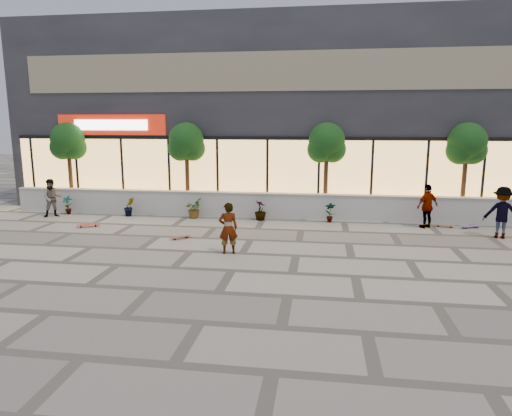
# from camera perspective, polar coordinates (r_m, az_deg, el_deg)

# --- Properties ---
(ground) EXTENTS (80.00, 80.00, 0.00)m
(ground) POSITION_cam_1_polar(r_m,az_deg,el_deg) (12.40, -3.06, -7.81)
(ground) COLOR #AAA593
(ground) RESTS_ON ground
(planter_wall) EXTENTS (22.00, 0.42, 1.04)m
(planter_wall) POSITION_cam_1_polar(r_m,az_deg,el_deg) (18.98, 1.06, 0.37)
(planter_wall) COLOR beige
(planter_wall) RESTS_ON ground
(retail_building) EXTENTS (24.00, 9.17, 8.50)m
(retail_building) POSITION_cam_1_polar(r_m,az_deg,el_deg) (24.12, 2.76, 11.46)
(retail_building) COLOR #25252A
(retail_building) RESTS_ON ground
(shrub_a) EXTENTS (0.43, 0.29, 0.81)m
(shrub_a) POSITION_cam_1_polar(r_m,az_deg,el_deg) (21.28, -22.48, 0.36)
(shrub_a) COLOR #133E15
(shrub_a) RESTS_ON ground
(shrub_b) EXTENTS (0.57, 0.57, 0.81)m
(shrub_b) POSITION_cam_1_polar(r_m,az_deg,el_deg) (20.00, -15.56, 0.16)
(shrub_b) COLOR #133E15
(shrub_b) RESTS_ON ground
(shrub_c) EXTENTS (0.68, 0.77, 0.81)m
(shrub_c) POSITION_cam_1_polar(r_m,az_deg,el_deg) (19.05, -7.83, -0.05)
(shrub_c) COLOR #133E15
(shrub_c) RESTS_ON ground
(shrub_d) EXTENTS (0.64, 0.64, 0.81)m
(shrub_d) POSITION_cam_1_polar(r_m,az_deg,el_deg) (18.48, 0.54, -0.29)
(shrub_d) COLOR #133E15
(shrub_d) RESTS_ON ground
(shrub_e) EXTENTS (0.46, 0.35, 0.81)m
(shrub_e) POSITION_cam_1_polar(r_m,az_deg,el_deg) (18.32, 9.25, -0.53)
(shrub_e) COLOR #133E15
(shrub_e) RESTS_ON ground
(tree_west) EXTENTS (1.60, 1.50, 3.92)m
(tree_west) POSITION_cam_1_polar(r_m,az_deg,el_deg) (22.34, -22.44, 7.49)
(tree_west) COLOR #4C311B
(tree_west) RESTS_ON ground
(tree_midwest) EXTENTS (1.60, 1.50, 3.92)m
(tree_midwest) POSITION_cam_1_polar(r_m,az_deg,el_deg) (20.11, -8.69, 7.90)
(tree_midwest) COLOR #4C311B
(tree_midwest) RESTS_ON ground
(tree_mideast) EXTENTS (1.60, 1.50, 3.92)m
(tree_mideast) POSITION_cam_1_polar(r_m,az_deg,el_deg) (19.25, 8.83, 7.77)
(tree_mideast) COLOR #4C311B
(tree_mideast) RESTS_ON ground
(tree_east) EXTENTS (1.60, 1.50, 3.92)m
(tree_east) POSITION_cam_1_polar(r_m,az_deg,el_deg) (20.06, 24.86, 7.03)
(tree_east) COLOR #4C311B
(tree_east) RESTS_ON ground
(skater_center) EXTENTS (0.66, 0.53, 1.57)m
(skater_center) POSITION_cam_1_polar(r_m,az_deg,el_deg) (13.77, -3.50, -2.53)
(skater_center) COLOR silver
(skater_center) RESTS_ON ground
(skater_left) EXTENTS (0.98, 0.92, 1.60)m
(skater_left) POSITION_cam_1_polar(r_m,az_deg,el_deg) (20.88, -24.12, 1.15)
(skater_left) COLOR #9E8366
(skater_left) RESTS_ON ground
(skater_right_near) EXTENTS (1.03, 0.87, 1.66)m
(skater_right_near) POSITION_cam_1_polar(r_m,az_deg,el_deg) (18.22, 20.64, 0.21)
(skater_right_near) COLOR silver
(skater_right_near) RESTS_ON ground
(skater_right_far) EXTENTS (1.26, 0.89, 1.78)m
(skater_right_far) POSITION_cam_1_polar(r_m,az_deg,el_deg) (17.68, 28.38, -0.50)
(skater_right_far) COLOR maroon
(skater_right_far) RESTS_ON ground
(skateboard_center) EXTENTS (0.64, 0.60, 0.08)m
(skateboard_center) POSITION_cam_1_polar(r_m,az_deg,el_deg) (15.81, -9.43, -3.58)
(skateboard_center) COLOR brown
(skateboard_center) RESTS_ON ground
(skateboard_left) EXTENTS (0.84, 0.60, 0.10)m
(skateboard_left) POSITION_cam_1_polar(r_m,az_deg,el_deg) (18.48, -20.23, -1.98)
(skateboard_left) COLOR #AD2B20
(skateboard_left) RESTS_ON ground
(skateboard_right_near) EXTENTS (0.74, 0.36, 0.09)m
(skateboard_right_near) POSITION_cam_1_polar(r_m,az_deg,el_deg) (18.73, 22.50, -2.01)
(skateboard_right_near) COLOR brown
(skateboard_right_near) RESTS_ON ground
(skateboard_right_far) EXTENTS (0.80, 0.48, 0.09)m
(skateboard_right_far) POSITION_cam_1_polar(r_m,az_deg,el_deg) (18.96, 25.23, -2.05)
(skateboard_right_far) COLOR #7357A0
(skateboard_right_far) RESTS_ON ground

